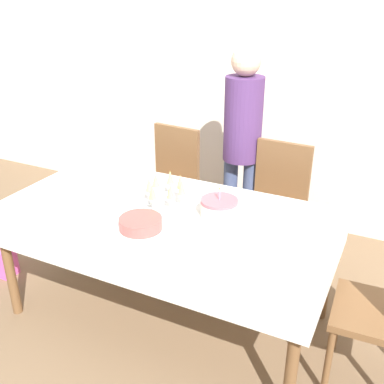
# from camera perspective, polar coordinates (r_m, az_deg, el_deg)

# --- Properties ---
(ground_plane) EXTENTS (12.00, 12.00, 0.00)m
(ground_plane) POSITION_cam_1_polar(r_m,az_deg,el_deg) (3.06, -3.03, -15.17)
(ground_plane) COLOR brown
(wall_back) EXTENTS (8.00, 0.05, 2.70)m
(wall_back) POSITION_cam_1_polar(r_m,az_deg,el_deg) (3.90, 8.73, 15.50)
(wall_back) COLOR silver
(wall_back) RESTS_ON ground_plane
(dining_table) EXTENTS (1.95, 0.99, 0.76)m
(dining_table) POSITION_cam_1_polar(r_m,az_deg,el_deg) (2.68, -3.34, -4.30)
(dining_table) COLOR white
(dining_table) RESTS_ON ground_plane
(dining_chair_far_left) EXTENTS (0.46, 0.46, 0.97)m
(dining_chair_far_left) POSITION_cam_1_polar(r_m,az_deg,el_deg) (3.56, -2.85, 1.15)
(dining_chair_far_left) COLOR brown
(dining_chair_far_left) RESTS_ON ground_plane
(dining_chair_far_right) EXTENTS (0.44, 0.44, 0.97)m
(dining_chair_far_right) POSITION_cam_1_polar(r_m,az_deg,el_deg) (3.26, 10.53, -1.55)
(dining_chair_far_right) COLOR brown
(dining_chair_far_right) RESTS_ON ground_plane
(birthday_cake) EXTENTS (0.21, 0.21, 0.18)m
(birthday_cake) POSITION_cam_1_polar(r_m,az_deg,el_deg) (2.54, 3.46, -2.05)
(birthday_cake) COLOR silver
(birthday_cake) RESTS_ON dining_table
(champagne_tray) EXTENTS (0.35, 0.35, 0.18)m
(champagne_tray) POSITION_cam_1_polar(r_m,az_deg,el_deg) (2.66, -3.32, -0.11)
(champagne_tray) COLOR silver
(champagne_tray) RESTS_ON dining_table
(plate_stack_main) EXTENTS (0.23, 0.23, 0.06)m
(plate_stack_main) POSITION_cam_1_polar(r_m,az_deg,el_deg) (2.44, -6.54, -3.97)
(plate_stack_main) COLOR #CC4C47
(plate_stack_main) RESTS_ON dining_table
(cake_knife) EXTENTS (0.30, 0.07, 0.00)m
(cake_knife) POSITION_cam_1_polar(r_m,az_deg,el_deg) (2.40, 2.72, -5.16)
(cake_knife) COLOR silver
(cake_knife) RESTS_ON dining_table
(fork_pile) EXTENTS (0.18, 0.08, 0.02)m
(fork_pile) POSITION_cam_1_polar(r_m,az_deg,el_deg) (2.74, -10.46, -1.41)
(fork_pile) COLOR silver
(fork_pile) RESTS_ON dining_table
(napkin_pile) EXTENTS (0.15, 0.15, 0.01)m
(napkin_pile) POSITION_cam_1_polar(r_m,az_deg,el_deg) (2.85, -9.00, -0.36)
(napkin_pile) COLOR #8CC6E0
(napkin_pile) RESTS_ON dining_table
(person_standing) EXTENTS (0.28, 0.28, 1.59)m
(person_standing) POSITION_cam_1_polar(r_m,az_deg,el_deg) (3.35, 6.43, 7.16)
(person_standing) COLOR #3F4C72
(person_standing) RESTS_ON ground_plane
(gift_bag) EXTENTS (0.22, 0.13, 0.23)m
(gift_bag) POSITION_cam_1_polar(r_m,az_deg,el_deg) (3.64, -23.12, -7.95)
(gift_bag) COLOR #E559B2
(gift_bag) RESTS_ON ground_plane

